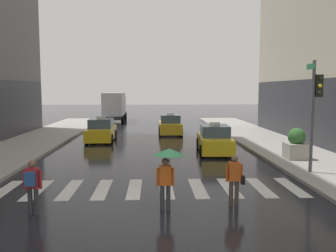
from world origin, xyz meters
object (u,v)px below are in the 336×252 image
box_truck (115,106)px  pedestrian_with_handbag (235,177)px  traffic_light_pole (315,100)px  pedestrian_with_umbrella (168,162)px  taxi_lead (214,140)px  pedestrian_with_backpack (32,183)px  planter_near_corner (296,145)px  taxi_second (101,131)px  taxi_third (170,125)px

box_truck → pedestrian_with_handbag: bearing=-77.2°
traffic_light_pole → pedestrian_with_handbag: bearing=-137.7°
pedestrian_with_umbrella → pedestrian_with_handbag: bearing=10.9°
taxi_lead → pedestrian_with_umbrella: (-3.21, -10.33, 0.79)m
pedestrian_with_backpack → planter_near_corner: size_ratio=1.03×
taxi_second → box_truck: size_ratio=0.60×
taxi_lead → planter_near_corner: bearing=-37.7°
taxi_lead → planter_near_corner: 4.77m
taxi_lead → taxi_second: size_ratio=1.02×
traffic_light_pole → taxi_lead: 7.26m
taxi_third → box_truck: 13.11m
taxi_second → taxi_third: size_ratio=1.00×
pedestrian_with_backpack → box_truck: bearing=91.5°
box_truck → planter_near_corner: (11.81, -23.75, -0.98)m
taxi_second → pedestrian_with_handbag: (6.34, -15.03, 0.21)m
taxi_second → planter_near_corner: bearing=-35.7°
box_truck → pedestrian_with_umbrella: (4.82, -31.16, -0.34)m
taxi_second → taxi_third: same height
pedestrian_with_umbrella → pedestrian_with_backpack: size_ratio=1.18×
traffic_light_pole → taxi_third: (-5.45, 15.12, -2.53)m
taxi_third → taxi_lead: bearing=-76.6°
planter_near_corner → pedestrian_with_backpack: bearing=-145.3°
taxi_lead → taxi_third: bearing=103.4°
taxi_third → planter_near_corner: size_ratio=2.84×
pedestrian_with_handbag → pedestrian_with_backpack: bearing=-174.2°
pedestrian_with_backpack → taxi_second: bearing=90.6°
taxi_lead → traffic_light_pole: bearing=-61.3°
taxi_lead → taxi_second: 8.99m
traffic_light_pole → taxi_third: 16.27m
taxi_lead → planter_near_corner: (3.77, -2.92, 0.15)m
pedestrian_with_backpack → pedestrian_with_handbag: bearing=5.8°
taxi_lead → pedestrian_with_backpack: size_ratio=2.80×
taxi_second → pedestrian_with_backpack: taxi_second is taller
taxi_lead → pedestrian_with_umbrella: 10.84m
pedestrian_with_umbrella → planter_near_corner: pedestrian_with_umbrella is taller
planter_near_corner → traffic_light_pole: bearing=-99.4°
pedestrian_with_handbag → planter_near_corner: bearing=55.4°
taxi_third → traffic_light_pole: bearing=-70.2°
box_truck → planter_near_corner: bearing=-63.6°
pedestrian_with_umbrella → pedestrian_with_handbag: size_ratio=1.18×
taxi_lead → pedestrian_with_umbrella: size_ratio=2.38×
taxi_third → pedestrian_with_backpack: size_ratio=2.76×
traffic_light_pole → pedestrian_with_backpack: bearing=-156.5°
traffic_light_pole → planter_near_corner: bearing=80.6°
taxi_third → pedestrian_with_backpack: (-5.03, -19.69, 0.25)m
taxi_lead → box_truck: bearing=111.1°
box_truck → pedestrian_with_backpack: bearing=-88.5°
pedestrian_with_umbrella → taxi_lead: bearing=72.7°
pedestrian_with_backpack → pedestrian_with_handbag: same height
traffic_light_pole → pedestrian_with_umbrella: 8.00m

